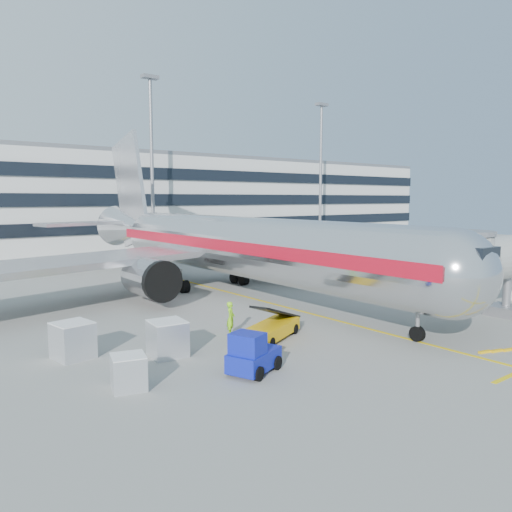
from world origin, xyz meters
TOP-DOWN VIEW (x-y plane):
  - ground at (0.00, 0.00)m, footprint 180.00×180.00m
  - lead_in_line at (0.00, 10.00)m, footprint 0.25×70.00m
  - main_jet at (0.00, 11.72)m, footprint 50.95×48.70m
  - terminal at (0.00, 57.95)m, footprint 150.00×24.25m
  - light_mast_centre at (8.00, 42.00)m, footprint 2.40×1.20m
  - light_mast_east at (42.00, 42.00)m, footprint 2.40×1.20m
  - belt_loader at (-6.34, -2.50)m, footprint 4.82×3.41m
  - baggage_tug at (-10.76, -6.40)m, footprint 3.11×2.54m
  - cargo_container_left at (-16.68, 1.09)m, footprint 2.05×2.05m
  - cargo_container_right at (-12.64, -1.57)m, footprint 1.94×1.94m
  - cargo_container_front at (-16.14, -4.66)m, footprint 1.74×1.74m
  - ramp_worker at (-7.72, -0.28)m, footprint 0.87×0.88m

SIDE VIEW (x-z plane):
  - ground at x=0.00m, z-range 0.00..0.00m
  - lead_in_line at x=0.00m, z-range 0.00..0.01m
  - belt_loader at x=-6.34m, z-range -0.50..1.79m
  - cargo_container_front at x=-16.14m, z-range 0.00..1.51m
  - baggage_tug at x=-10.76m, z-range -0.13..1.91m
  - cargo_container_right at x=-12.64m, z-range 0.01..1.88m
  - cargo_container_left at x=-16.68m, z-range 0.01..1.89m
  - ramp_worker at x=-7.72m, z-range 0.00..2.04m
  - main_jet at x=0.00m, z-range -3.79..12.26m
  - terminal at x=0.00m, z-range 0.00..15.60m
  - light_mast_centre at x=8.00m, z-range 2.15..27.60m
  - light_mast_east at x=42.00m, z-range 2.15..27.60m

